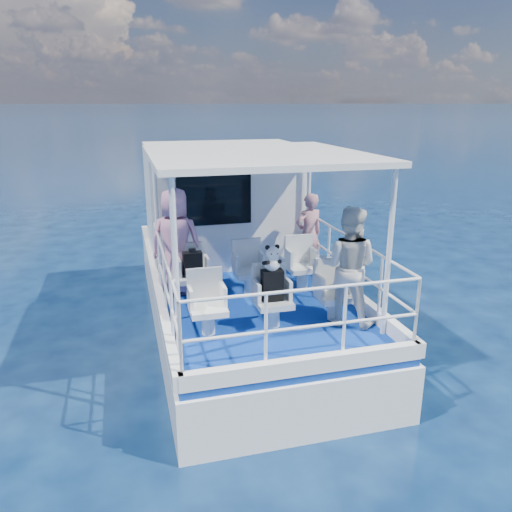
{
  "coord_description": "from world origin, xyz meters",
  "views": [
    {
      "loc": [
        -1.85,
        -7.12,
        3.86
      ],
      "look_at": [
        -0.06,
        -0.4,
        1.71
      ],
      "focal_mm": 35.0,
      "sensor_mm": 36.0,
      "label": 1
    }
  ],
  "objects_px": {
    "passenger_port_fwd": "(176,242)",
    "panda": "(272,258)",
    "passenger_stbd_aft": "(348,266)",
    "backpack_center": "(272,285)"
  },
  "relations": [
    {
      "from": "panda",
      "to": "backpack_center",
      "type": "bearing_deg",
      "value": 58.23
    },
    {
      "from": "backpack_center",
      "to": "panda",
      "type": "height_order",
      "value": "panda"
    },
    {
      "from": "passenger_stbd_aft",
      "to": "passenger_port_fwd",
      "type": "bearing_deg",
      "value": -3.48
    },
    {
      "from": "passenger_port_fwd",
      "to": "panda",
      "type": "distance_m",
      "value": 1.96
    },
    {
      "from": "passenger_stbd_aft",
      "to": "backpack_center",
      "type": "xyz_separation_m",
      "value": [
        -1.02,
        0.16,
        -0.23
      ]
    },
    {
      "from": "passenger_port_fwd",
      "to": "passenger_stbd_aft",
      "type": "bearing_deg",
      "value": 162.07
    },
    {
      "from": "passenger_stbd_aft",
      "to": "panda",
      "type": "bearing_deg",
      "value": 27.73
    },
    {
      "from": "passenger_stbd_aft",
      "to": "backpack_center",
      "type": "relative_size",
      "value": 3.85
    },
    {
      "from": "passenger_stbd_aft",
      "to": "backpack_center",
      "type": "distance_m",
      "value": 1.06
    },
    {
      "from": "backpack_center",
      "to": "passenger_stbd_aft",
      "type": "bearing_deg",
      "value": -8.95
    }
  ]
}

